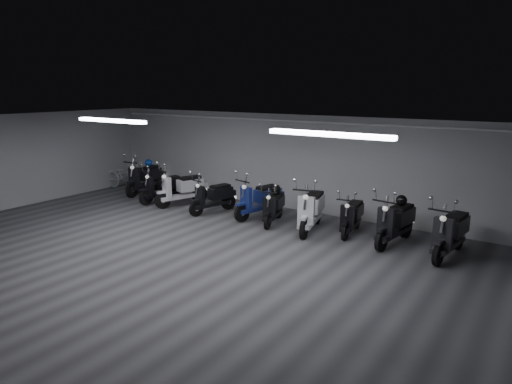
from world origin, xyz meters
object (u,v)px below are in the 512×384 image
Objects in this scene: scooter_0 at (144,173)px; scooter_8 at (396,215)px; helmet_1 at (149,163)px; helmet_2 at (276,190)px; scooter_7 at (352,210)px; bicycle at (125,173)px; scooter_5 at (274,202)px; scooter_6 at (311,203)px; scooter_2 at (181,183)px; scooter_1 at (162,182)px; scooter_4 at (259,193)px; scooter_9 at (451,225)px; helmet_0 at (402,200)px; scooter_3 at (212,191)px.

scooter_0 is 8.67m from scooter_8.
helmet_2 is (5.46, -0.49, -0.15)m from helmet_1.
bicycle is at bearing 171.18° from scooter_7.
scooter_6 is (1.13, -0.03, 0.14)m from scooter_5.
scooter_8 is 3.25m from helmet_2.
scooter_8 is at bearing -10.06° from scooter_0.
scooter_2 reaches higher than scooter_5.
scooter_1 is 3.51m from scooter_4.
scooter_6 is 3.28m from scooter_9.
scooter_4 is 1.16× the size of scooter_5.
scooter_7 reaches higher than helmet_0.
scooter_1 is at bearing -172.99° from scooter_9.
scooter_9 is at bearing 12.52° from scooter_4.
helmet_2 is at bearing 19.60° from scooter_1.
scooter_5 is 2.10m from scooter_7.
scooter_6 is (1.75, -0.26, 0.04)m from scooter_4.
scooter_4 is 1.01× the size of bicycle.
scooter_0 is 0.98× the size of scooter_6.
helmet_2 is at bearing 155.14° from scooter_6.
helmet_0 is (8.70, 0.01, 0.27)m from scooter_0.
scooter_0 is at bearing 171.56° from scooter_7.
scooter_0 is 1.13× the size of scooter_1.
scooter_6 is 2.07m from scooter_8.
helmet_0 is (3.84, 0.21, 0.30)m from scooter_4.
scooter_0 reaches higher than helmet_1.
scooter_5 is at bearing -6.23° from scooter_4.
scooter_3 is 6.45× the size of helmet_2.
scooter_8 is 1.24m from scooter_9.
helmet_0 is (-1.19, 0.41, 0.28)m from scooter_9.
scooter_0 is at bearing 159.67° from scooter_5.
scooter_5 reaches higher than helmet_0.
helmet_0 is (0.04, 0.26, 0.30)m from scooter_8.
helmet_1 is (-6.65, 0.73, 0.29)m from scooter_6.
scooter_9 is (6.42, 0.16, 0.08)m from scooter_3.
scooter_1 is 0.93× the size of bicycle.
scooter_4 is at bearing -10.79° from scooter_0.
scooter_3 is at bearing -102.45° from bicycle.
scooter_2 reaches higher than bicycle.
scooter_4 is at bearing 174.35° from scooter_7.
scooter_2 is 2.33m from helmet_1.
scooter_0 is 3.52m from scooter_3.
scooter_6 is at bearing -172.45° from scooter_9.
scooter_3 is 0.92× the size of bicycle.
scooter_7 is at bearing 179.31° from scooter_9.
scooter_8 is at bearing 14.09° from scooter_4.
scooter_1 is 1.07× the size of scooter_5.
scooter_8 is at bearing -3.39° from helmet_1.
scooter_9 is 7.55× the size of helmet_1.
helmet_0 is at bearing -8.34° from scooter_0.
scooter_0 reaches higher than scooter_2.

